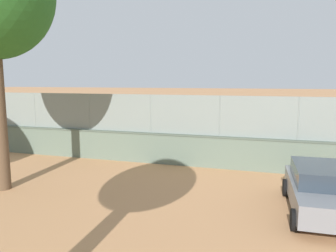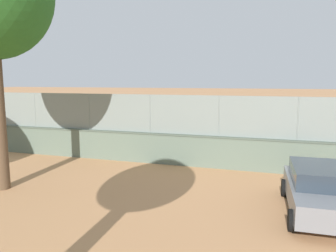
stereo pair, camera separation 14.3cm
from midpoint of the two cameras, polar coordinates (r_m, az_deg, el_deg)
name	(u,v)px [view 1 (the left image)]	position (r m, az deg, el deg)	size (l,w,h in m)	color
ground_plane	(209,134)	(25.19, 7.12, -1.39)	(260.00, 260.00, 0.00)	tan
perimeter_wall	(184,149)	(15.87, 2.54, -4.15)	(24.46, 1.09, 1.54)	slate
fence_panel_on_wall	(184,115)	(15.60, 2.58, 2.00)	(24.03, 0.70, 1.90)	gray
player_at_service_line	(195,118)	(26.45, 4.59, 1.34)	(0.79, 1.18, 1.72)	navy
player_foreground_swinging	(128,136)	(19.05, -7.26, -1.78)	(0.72, 0.97, 1.52)	black
sports_ball	(188,132)	(25.64, 3.44, -1.05)	(0.10, 0.10, 0.10)	white
spare_ball_by_wall	(106,150)	(19.23, -11.00, -4.18)	(0.19, 0.19, 0.19)	orange
parked_car_grey	(320,189)	(11.27, 24.85, -10.04)	(1.95, 4.14, 1.50)	slate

